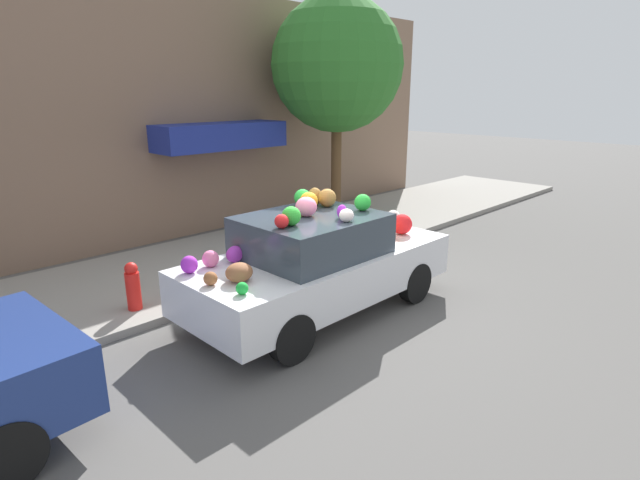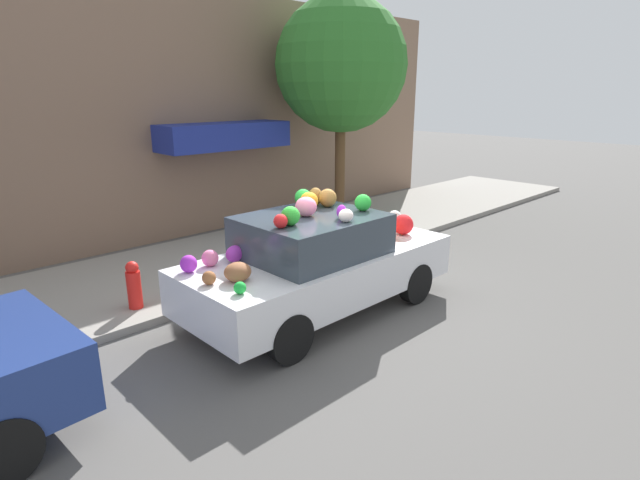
{
  "view_description": "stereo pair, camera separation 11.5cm",
  "coord_description": "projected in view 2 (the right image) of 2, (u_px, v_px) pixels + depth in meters",
  "views": [
    {
      "loc": [
        -4.77,
        -4.87,
        3.1
      ],
      "look_at": [
        0.0,
        -0.12,
        1.09
      ],
      "focal_mm": 28.0,
      "sensor_mm": 36.0,
      "label": 1
    },
    {
      "loc": [
        -4.68,
        -4.95,
        3.1
      ],
      "look_at": [
        0.0,
        -0.12,
        1.09
      ],
      "focal_mm": 28.0,
      "sensor_mm": 36.0,
      "label": 2
    }
  ],
  "objects": [
    {
      "name": "ground_plane",
      "position": [
        315.0,
        308.0,
        7.42
      ],
      "size": [
        60.0,
        60.0,
        0.0
      ],
      "primitive_type": "plane",
      "color": "#565451"
    },
    {
      "name": "street_tree",
      "position": [
        341.0,
        65.0,
        11.19
      ],
      "size": [
        2.98,
        2.98,
        5.04
      ],
      "color": "brown",
      "rests_on": "sidewalk_curb"
    },
    {
      "name": "art_car",
      "position": [
        318.0,
        261.0,
        7.1
      ],
      "size": [
        4.06,
        1.76,
        1.74
      ],
      "rotation": [
        0.0,
        0.0,
        0.0
      ],
      "color": "silver",
      "rests_on": "ground"
    },
    {
      "name": "fire_hydrant",
      "position": [
        134.0,
        285.0,
        7.07
      ],
      "size": [
        0.2,
        0.2,
        0.7
      ],
      "color": "red",
      "rests_on": "sidewalk_curb"
    },
    {
      "name": "sidewalk_curb",
      "position": [
        215.0,
        262.0,
        9.26
      ],
      "size": [
        24.0,
        3.2,
        0.11
      ],
      "color": "gray",
      "rests_on": "ground"
    },
    {
      "name": "building_facade",
      "position": [
        150.0,
        119.0,
        10.12
      ],
      "size": [
        18.0,
        1.2,
        5.17
      ],
      "color": "#846651",
      "rests_on": "ground"
    }
  ]
}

